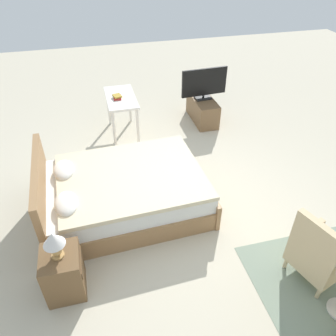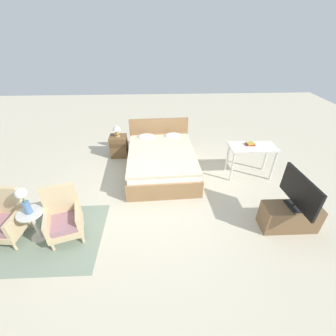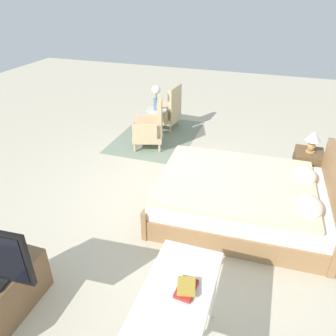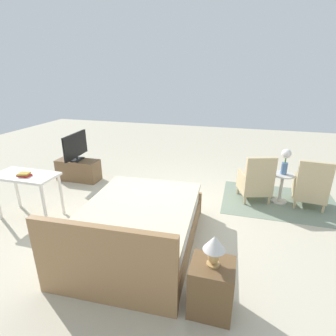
{
  "view_description": "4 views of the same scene",
  "coord_description": "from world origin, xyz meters",
  "px_view_note": "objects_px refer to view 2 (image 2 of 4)",
  "views": [
    {
      "loc": [
        -3.39,
        1.2,
        3.29
      ],
      "look_at": [
        0.03,
        0.34,
        0.64
      ],
      "focal_mm": 35.0,
      "sensor_mm": 36.0,
      "label": 1
    },
    {
      "loc": [
        0.05,
        -3.7,
        3.11
      ],
      "look_at": [
        0.21,
        0.09,
        0.63
      ],
      "focal_mm": 24.0,
      "sensor_mm": 36.0,
      "label": 2
    },
    {
      "loc": [
        3.71,
        1.15,
        2.77
      ],
      "look_at": [
        0.15,
        -0.05,
        0.62
      ],
      "focal_mm": 35.0,
      "sensor_mm": 36.0,
      "label": 3
    },
    {
      "loc": [
        -1.19,
        3.89,
        2.36
      ],
      "look_at": [
        -0.07,
        -0.1,
        0.83
      ],
      "focal_mm": 28.0,
      "sensor_mm": 36.0,
      "label": 4
    }
  ],
  "objects_px": {
    "armchair_by_window_left": "(5,219)",
    "tv_stand": "(289,217)",
    "armchair_by_window_right": "(64,218)",
    "vanity_desk": "(252,151)",
    "book_stack": "(250,144)",
    "nightstand": "(119,146)",
    "tv_flatscreen": "(300,192)",
    "flower_vase": "(23,198)",
    "side_table": "(34,222)",
    "table_lamp": "(117,129)",
    "bed": "(161,160)"
  },
  "relations": [
    {
      "from": "armchair_by_window_left",
      "to": "armchair_by_window_right",
      "type": "xyz_separation_m",
      "value": [
        0.95,
        -0.0,
        0.0
      ]
    },
    {
      "from": "side_table",
      "to": "tv_flatscreen",
      "type": "height_order",
      "value": "tv_flatscreen"
    },
    {
      "from": "flower_vase",
      "to": "nightstand",
      "type": "xyz_separation_m",
      "value": [
        0.98,
        2.79,
        -0.58
      ]
    },
    {
      "from": "table_lamp",
      "to": "nightstand",
      "type": "bearing_deg",
      "value": -90.0
    },
    {
      "from": "armchair_by_window_left",
      "to": "flower_vase",
      "type": "distance_m",
      "value": 0.69
    },
    {
      "from": "armchair_by_window_right",
      "to": "armchair_by_window_left",
      "type": "bearing_deg",
      "value": 179.85
    },
    {
      "from": "armchair_by_window_right",
      "to": "book_stack",
      "type": "bearing_deg",
      "value": 25.09
    },
    {
      "from": "nightstand",
      "to": "vanity_desk",
      "type": "distance_m",
      "value": 3.39
    },
    {
      "from": "armchair_by_window_left",
      "to": "book_stack",
      "type": "bearing_deg",
      "value": 20.36
    },
    {
      "from": "table_lamp",
      "to": "tv_flatscreen",
      "type": "distance_m",
      "value": 4.32
    },
    {
      "from": "tv_stand",
      "to": "vanity_desk",
      "type": "distance_m",
      "value": 1.71
    },
    {
      "from": "flower_vase",
      "to": "tv_stand",
      "type": "relative_size",
      "value": 0.5
    },
    {
      "from": "tv_stand",
      "to": "vanity_desk",
      "type": "height_order",
      "value": "vanity_desk"
    },
    {
      "from": "flower_vase",
      "to": "book_stack",
      "type": "xyz_separation_m",
      "value": [
        4.13,
        1.77,
        -0.07
      ]
    },
    {
      "from": "table_lamp",
      "to": "tv_flatscreen",
      "type": "height_order",
      "value": "tv_flatscreen"
    },
    {
      "from": "bed",
      "to": "tv_flatscreen",
      "type": "xyz_separation_m",
      "value": [
        2.22,
        -1.94,
        0.5
      ]
    },
    {
      "from": "side_table",
      "to": "flower_vase",
      "type": "bearing_deg",
      "value": 0.0
    },
    {
      "from": "nightstand",
      "to": "bed",
      "type": "bearing_deg",
      "value": -34.71
    },
    {
      "from": "side_table",
      "to": "nightstand",
      "type": "distance_m",
      "value": 2.95
    },
    {
      "from": "tv_flatscreen",
      "to": "vanity_desk",
      "type": "distance_m",
      "value": 1.66
    },
    {
      "from": "bed",
      "to": "armchair_by_window_right",
      "type": "distance_m",
      "value": 2.55
    },
    {
      "from": "armchair_by_window_right",
      "to": "flower_vase",
      "type": "distance_m",
      "value": 0.68
    },
    {
      "from": "book_stack",
      "to": "armchair_by_window_left",
      "type": "bearing_deg",
      "value": -159.64
    },
    {
      "from": "armchair_by_window_left",
      "to": "vanity_desk",
      "type": "xyz_separation_m",
      "value": [
        4.66,
        1.65,
        0.27
      ]
    },
    {
      "from": "nightstand",
      "to": "book_stack",
      "type": "distance_m",
      "value": 3.35
    },
    {
      "from": "nightstand",
      "to": "armchair_by_window_right",
      "type": "bearing_deg",
      "value": -100.61
    },
    {
      "from": "bed",
      "to": "tv_flatscreen",
      "type": "distance_m",
      "value": 2.99
    },
    {
      "from": "tv_stand",
      "to": "tv_flatscreen",
      "type": "bearing_deg",
      "value": 4.11
    },
    {
      "from": "armchair_by_window_left",
      "to": "book_stack",
      "type": "xyz_separation_m",
      "value": [
        4.61,
        1.71,
        0.42
      ]
    },
    {
      "from": "nightstand",
      "to": "tv_flatscreen",
      "type": "xyz_separation_m",
      "value": [
        3.35,
        -2.73,
        0.51
      ]
    },
    {
      "from": "nightstand",
      "to": "vanity_desk",
      "type": "height_order",
      "value": "vanity_desk"
    },
    {
      "from": "bed",
      "to": "tv_stand",
      "type": "relative_size",
      "value": 2.35
    },
    {
      "from": "bed",
      "to": "side_table",
      "type": "height_order",
      "value": "bed"
    },
    {
      "from": "armchair_by_window_right",
      "to": "tv_stand",
      "type": "xyz_separation_m",
      "value": [
        3.86,
        0.0,
        -0.14
      ]
    },
    {
      "from": "bed",
      "to": "vanity_desk",
      "type": "distance_m",
      "value": 2.11
    },
    {
      "from": "bed",
      "to": "book_stack",
      "type": "height_order",
      "value": "bed"
    },
    {
      "from": "bed",
      "to": "side_table",
      "type": "bearing_deg",
      "value": -136.69
    },
    {
      "from": "side_table",
      "to": "armchair_by_window_right",
      "type": "bearing_deg",
      "value": 6.96
    },
    {
      "from": "bed",
      "to": "vanity_desk",
      "type": "height_order",
      "value": "bed"
    },
    {
      "from": "armchair_by_window_right",
      "to": "vanity_desk",
      "type": "relative_size",
      "value": 0.88
    },
    {
      "from": "nightstand",
      "to": "tv_flatscreen",
      "type": "bearing_deg",
      "value": -39.1
    },
    {
      "from": "armchair_by_window_left",
      "to": "nightstand",
      "type": "height_order",
      "value": "armchair_by_window_left"
    },
    {
      "from": "armchair_by_window_left",
      "to": "tv_stand",
      "type": "distance_m",
      "value": 4.82
    },
    {
      "from": "vanity_desk",
      "to": "tv_stand",
      "type": "bearing_deg",
      "value": -84.6
    },
    {
      "from": "bed",
      "to": "vanity_desk",
      "type": "relative_size",
      "value": 2.17
    },
    {
      "from": "armchair_by_window_right",
      "to": "side_table",
      "type": "bearing_deg",
      "value": -173.04
    },
    {
      "from": "armchair_by_window_right",
      "to": "book_stack",
      "type": "xyz_separation_m",
      "value": [
        3.66,
        1.71,
        0.42
      ]
    },
    {
      "from": "flower_vase",
      "to": "nightstand",
      "type": "relative_size",
      "value": 0.83
    },
    {
      "from": "vanity_desk",
      "to": "tv_flatscreen",
      "type": "bearing_deg",
      "value": -84.52
    },
    {
      "from": "armchair_by_window_right",
      "to": "nightstand",
      "type": "bearing_deg",
      "value": 79.39
    }
  ]
}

